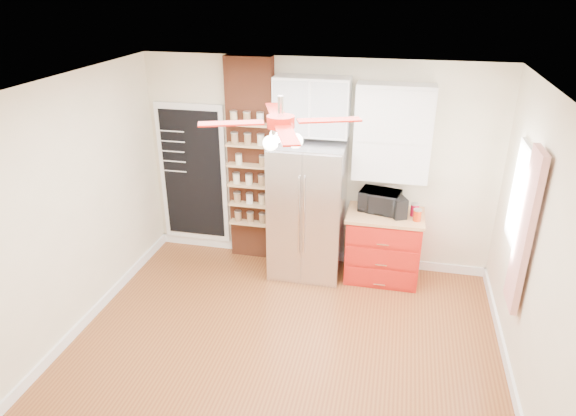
% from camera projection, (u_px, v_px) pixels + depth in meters
% --- Properties ---
extents(floor, '(4.50, 4.50, 0.00)m').
position_uv_depth(floor, '(282.00, 350.00, 5.35)').
color(floor, brown).
rests_on(floor, ground).
extents(ceiling, '(4.50, 4.50, 0.00)m').
position_uv_depth(ceiling, '(281.00, 90.00, 4.24)').
color(ceiling, white).
rests_on(ceiling, wall_back).
extents(wall_back, '(4.50, 0.02, 2.70)m').
position_uv_depth(wall_back, '(317.00, 165.00, 6.58)').
color(wall_back, beige).
rests_on(wall_back, floor).
extents(wall_front, '(4.50, 0.02, 2.70)m').
position_uv_depth(wall_front, '(204.00, 386.00, 3.02)').
color(wall_front, beige).
rests_on(wall_front, floor).
extents(wall_left, '(0.02, 4.00, 2.70)m').
position_uv_depth(wall_left, '(67.00, 213.00, 5.24)').
color(wall_left, beige).
rests_on(wall_left, floor).
extents(wall_right, '(0.02, 4.00, 2.70)m').
position_uv_depth(wall_right, '(539.00, 261.00, 4.35)').
color(wall_right, beige).
rests_on(wall_right, floor).
extents(chalkboard, '(0.95, 0.05, 1.95)m').
position_uv_depth(chalkboard, '(193.00, 174.00, 6.98)').
color(chalkboard, white).
rests_on(chalkboard, wall_back).
extents(brick_pillar, '(0.60, 0.16, 2.70)m').
position_uv_depth(brick_pillar, '(252.00, 163.00, 6.67)').
color(brick_pillar, brown).
rests_on(brick_pillar, floor).
extents(fridge, '(0.90, 0.70, 1.75)m').
position_uv_depth(fridge, '(307.00, 210.00, 6.45)').
color(fridge, silver).
rests_on(fridge, floor).
extents(upper_glass_cabinet, '(0.90, 0.35, 0.70)m').
position_uv_depth(upper_glass_cabinet, '(312.00, 106.00, 6.10)').
color(upper_glass_cabinet, white).
rests_on(upper_glass_cabinet, wall_back).
extents(red_cabinet, '(0.94, 0.64, 0.90)m').
position_uv_depth(red_cabinet, '(383.00, 246.00, 6.48)').
color(red_cabinet, '#AE1810').
rests_on(red_cabinet, floor).
extents(upper_shelf_unit, '(0.90, 0.30, 1.15)m').
position_uv_depth(upper_shelf_unit, '(393.00, 133.00, 6.05)').
color(upper_shelf_unit, white).
rests_on(upper_shelf_unit, wall_back).
extents(window, '(0.04, 0.75, 1.05)m').
position_uv_depth(window, '(521.00, 199.00, 5.07)').
color(window, white).
rests_on(window, wall_right).
extents(curtain, '(0.06, 0.40, 1.55)m').
position_uv_depth(curtain, '(525.00, 232.00, 4.63)').
color(curtain, '#B42518').
rests_on(curtain, wall_right).
extents(ceiling_fan, '(1.40, 1.40, 0.44)m').
position_uv_depth(ceiling_fan, '(281.00, 122.00, 4.36)').
color(ceiling_fan, silver).
rests_on(ceiling_fan, ceiling).
extents(toaster_oven, '(0.54, 0.42, 0.27)m').
position_uv_depth(toaster_oven, '(380.00, 201.00, 6.33)').
color(toaster_oven, black).
rests_on(toaster_oven, red_cabinet).
extents(coffee_maker, '(0.22, 0.25, 0.25)m').
position_uv_depth(coffee_maker, '(399.00, 208.00, 6.16)').
color(coffee_maker, black).
rests_on(coffee_maker, red_cabinet).
extents(canister_left, '(0.12, 0.12, 0.13)m').
position_uv_depth(canister_left, '(417.00, 216.00, 6.09)').
color(canister_left, '#BE2F0A').
rests_on(canister_left, red_cabinet).
extents(canister_right, '(0.12, 0.12, 0.15)m').
position_uv_depth(canister_right, '(415.00, 210.00, 6.22)').
color(canister_right, red).
rests_on(canister_right, red_cabinet).
extents(pantry_jar_oats, '(0.09, 0.09, 0.13)m').
position_uv_depth(pantry_jar_oats, '(239.00, 160.00, 6.52)').
color(pantry_jar_oats, beige).
rests_on(pantry_jar_oats, brick_pillar).
extents(pantry_jar_beans, '(0.11, 0.11, 0.12)m').
position_uv_depth(pantry_jar_beans, '(263.00, 161.00, 6.48)').
color(pantry_jar_beans, olive).
rests_on(pantry_jar_beans, brick_pillar).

